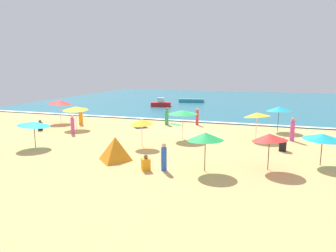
# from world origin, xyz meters

# --- Properties ---
(ground_plane) EXTENTS (60.00, 60.00, 0.00)m
(ground_plane) POSITION_xyz_m (0.00, 0.00, 0.00)
(ground_plane) COLOR #E5B26B
(ocean_water) EXTENTS (60.00, 44.00, 0.10)m
(ocean_water) POSITION_xyz_m (0.00, 28.00, 0.05)
(ocean_water) COLOR teal
(ocean_water) RESTS_ON ground_plane
(wave_breaker_foam) EXTENTS (57.00, 0.70, 0.01)m
(wave_breaker_foam) POSITION_xyz_m (0.00, 6.30, 0.10)
(wave_breaker_foam) COLOR white
(wave_breaker_foam) RESTS_ON ocean_water
(beach_umbrella_0) EXTENTS (2.42, 2.42, 2.30)m
(beach_umbrella_0) POSITION_xyz_m (0.01, -1.64, 2.13)
(beach_umbrella_0) COLOR silver
(beach_umbrella_0) RESTS_ON ground_plane
(beach_umbrella_1) EXTENTS (2.89, 2.88, 1.95)m
(beach_umbrella_1) POSITION_xyz_m (-9.27, -7.55, 1.70)
(beach_umbrella_1) COLOR #4C3823
(beach_umbrella_1) RESTS_ON ground_plane
(beach_umbrella_2) EXTENTS (2.69, 2.68, 2.21)m
(beach_umbrella_2) POSITION_xyz_m (3.34, -9.02, 1.95)
(beach_umbrella_2) COLOR #4C3823
(beach_umbrella_2) RESTS_ON ground_plane
(beach_umbrella_3) EXTENTS (2.34, 2.34, 2.10)m
(beach_umbrella_3) POSITION_xyz_m (-2.04, -5.09, 1.82)
(beach_umbrella_3) COLOR silver
(beach_umbrella_3) RESTS_ON ground_plane
(beach_umbrella_4) EXTENTS (3.08, 3.08, 1.91)m
(beach_umbrella_4) POSITION_xyz_m (9.52, -5.85, 1.70)
(beach_umbrella_4) COLOR #4C3823
(beach_umbrella_4) RESTS_ON ground_plane
(beach_umbrella_5) EXTENTS (2.66, 2.65, 2.14)m
(beach_umbrella_5) POSITION_xyz_m (6.63, -7.67, 1.85)
(beach_umbrella_5) COLOR #4C3823
(beach_umbrella_5) RESTS_ON ground_plane
(beach_umbrella_6) EXTENTS (2.76, 2.75, 2.25)m
(beach_umbrella_6) POSITION_xyz_m (5.59, -0.01, 1.97)
(beach_umbrella_6) COLOR silver
(beach_umbrella_6) RESTS_ON ground_plane
(beach_umbrella_7) EXTENTS (2.77, 2.78, 2.14)m
(beach_umbrella_7) POSITION_xyz_m (-10.51, -0.73, 1.90)
(beach_umbrella_7) COLOR silver
(beach_umbrella_7) RESTS_ON ground_plane
(beach_umbrella_8) EXTENTS (2.41, 2.38, 2.46)m
(beach_umbrella_8) POSITION_xyz_m (-13.96, 1.59, 2.14)
(beach_umbrella_8) COLOR silver
(beach_umbrella_8) RESTS_ON ground_plane
(beach_umbrella_9) EXTENTS (3.06, 3.07, 2.25)m
(beach_umbrella_9) POSITION_xyz_m (7.27, 3.92, 2.01)
(beach_umbrella_9) COLOR #4C3823
(beach_umbrella_9) RESTS_ON ground_plane
(beach_tent) EXTENTS (1.81, 2.14, 1.44)m
(beach_tent) POSITION_xyz_m (-2.31, -8.61, 0.72)
(beach_tent) COLOR orange
(beach_tent) RESTS_ON ground_plane
(beachgoer_0) EXTENTS (0.44, 0.44, 1.76)m
(beachgoer_0) POSITION_xyz_m (-11.47, 1.49, 0.82)
(beachgoer_0) COLOR orange
(beachgoer_0) RESTS_ON ground_plane
(beachgoer_2) EXTENTS (0.48, 0.48, 1.82)m
(beachgoer_2) POSITION_xyz_m (8.27, 0.26, 0.87)
(beachgoer_2) COLOR #D84CA5
(beachgoer_2) RESTS_ON ground_plane
(beachgoer_3) EXTENTS (0.34, 0.34, 1.69)m
(beachgoer_3) POSITION_xyz_m (-0.28, 4.69, 0.82)
(beachgoer_3) COLOR red
(beachgoer_3) RESTS_ON ground_plane
(beachgoer_5) EXTENTS (0.51, 0.51, 1.70)m
(beachgoer_5) POSITION_xyz_m (-3.19, 3.89, 0.79)
(beachgoer_5) COLOR green
(beachgoer_5) RESTS_ON ground_plane
(beachgoer_6) EXTENTS (0.43, 0.43, 1.62)m
(beachgoer_6) POSITION_xyz_m (-9.44, -2.80, 0.79)
(beachgoer_6) COLOR #D84CA5
(beachgoer_6) RESTS_ON ground_plane
(beachgoer_8) EXTENTS (0.57, 0.57, 0.94)m
(beachgoer_8) POSITION_xyz_m (-13.20, -2.36, 0.41)
(beachgoer_8) COLOR black
(beachgoer_8) RESTS_ON ground_plane
(beachgoer_9) EXTENTS (0.43, 0.43, 1.55)m
(beachgoer_9) POSITION_xyz_m (1.17, -9.61, 0.74)
(beachgoer_9) COLOR blue
(beachgoer_9) RESTS_ON ground_plane
(beachgoer_10) EXTENTS (0.50, 0.50, 0.95)m
(beachgoer_10) POSITION_xyz_m (7.51, -3.16, 0.40)
(beachgoer_10) COLOR black
(beachgoer_10) RESTS_ON ground_plane
(beachgoer_12) EXTENTS (0.63, 0.63, 0.88)m
(beachgoer_12) POSITION_xyz_m (0.21, -9.88, 0.37)
(beachgoer_12) COLOR orange
(beachgoer_12) RESTS_ON ground_plane
(beach_towel_0) EXTENTS (1.77, 1.45, 0.01)m
(beach_towel_0) POSITION_xyz_m (-2.40, 4.28, 0.01)
(beach_towel_0) COLOR green
(beach_towel_0) RESTS_ON ground_plane
(beach_towel_1) EXTENTS (1.53, 1.50, 0.01)m
(beach_towel_1) POSITION_xyz_m (-4.96, 1.56, 0.01)
(beach_towel_1) COLOR black
(beach_towel_1) RESTS_ON ground_plane
(small_boat_0) EXTENTS (3.05, 1.96, 1.27)m
(small_boat_0) POSITION_xyz_m (-8.49, 17.06, 0.52)
(small_boat_0) COLOR red
(small_boat_0) RESTS_ON ocean_water
(small_boat_1) EXTENTS (4.18, 1.93, 0.54)m
(small_boat_1) POSITION_xyz_m (-5.69, 23.92, 0.37)
(small_boat_1) COLOR teal
(small_boat_1) RESTS_ON ocean_water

